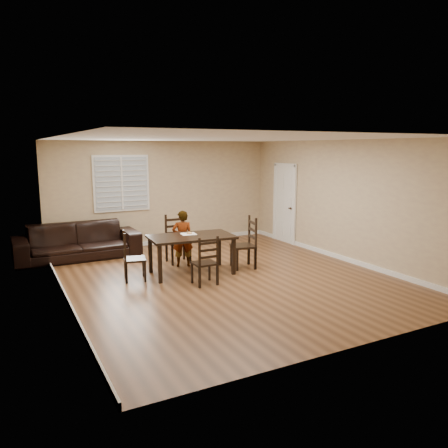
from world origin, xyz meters
The scene contains 11 objects.
ground centered at (0.00, 0.00, 0.00)m, with size 7.00×7.00×0.00m, color brown.
room centered at (0.04, 0.18, 1.81)m, with size 6.04×7.04×2.72m.
dining_table centered at (-0.48, 0.54, 0.70)m, with size 1.75×1.08×0.78m.
chair_near centered at (-0.40, 1.61, 0.48)m, with size 0.49×0.46×1.07m.
chair_far centered at (-0.55, -0.33, 0.42)m, with size 0.42×0.39×0.93m.
chair_left centered at (-1.74, 0.67, 0.43)m, with size 0.48×0.50×0.96m.
chair_right centered at (0.79, 0.41, 0.50)m, with size 0.55×0.58×1.10m.
child centered at (-0.43, 1.15, 0.61)m, with size 0.44×0.29×1.22m, color gray.
napkin centered at (-0.46, 0.73, 0.79)m, with size 0.30×0.30×0.00m, color beige.
donut centered at (-0.44, 0.73, 0.81)m, with size 0.11×0.11×0.04m.
sofa centered at (-2.32, 2.89, 0.40)m, with size 2.75×1.08×0.80m, color black.
Camera 1 is at (-3.88, -7.37, 2.52)m, focal length 35.00 mm.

